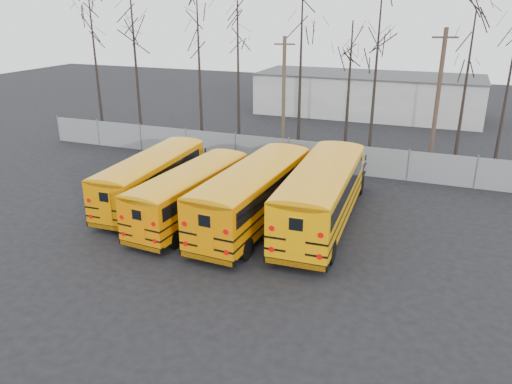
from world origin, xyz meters
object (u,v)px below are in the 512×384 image
at_px(bus_c, 255,190).
at_px(utility_pole_right, 438,99).
at_px(bus_a, 154,174).
at_px(utility_pole_left, 284,94).
at_px(bus_b, 193,189).
at_px(bus_d, 323,190).

bearing_deg(bus_c, utility_pole_right, 62.77).
distance_m(bus_a, utility_pole_left, 13.63).
bearing_deg(bus_a, bus_b, -24.32).
xyz_separation_m(bus_b, utility_pole_left, (0.17, 14.22, 2.72)).
height_order(bus_b, utility_pole_right, utility_pole_right).
distance_m(bus_a, bus_c, 6.44).
height_order(bus_d, utility_pole_left, utility_pole_left).
bearing_deg(utility_pole_left, bus_b, -102.72).
distance_m(bus_c, utility_pole_left, 14.22).
xyz_separation_m(utility_pole_left, utility_pole_right, (10.84, -0.24, 0.39)).
bearing_deg(utility_pole_right, utility_pole_left, 161.91).
relative_size(bus_d, utility_pole_right, 1.29).
height_order(bus_a, bus_c, bus_c).
height_order(utility_pole_left, utility_pole_right, utility_pole_right).
bearing_deg(utility_pole_left, utility_pole_right, -13.34).
bearing_deg(bus_d, utility_pole_left, 114.19).
relative_size(bus_c, utility_pole_left, 1.36).
bearing_deg(utility_pole_left, bus_d, -75.48).
bearing_deg(utility_pole_right, bus_c, -136.82).
height_order(bus_c, utility_pole_left, utility_pole_left).
xyz_separation_m(bus_a, bus_b, (3.14, -1.27, -0.04)).
bearing_deg(utility_pole_right, bus_d, -126.99).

